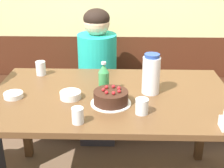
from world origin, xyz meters
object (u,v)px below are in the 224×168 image
soju_bottle (104,78)px  bowl_rice_small (71,95)px  glass_water_tall (78,115)px  birthday_cake (112,98)px  water_pitcher (151,74)px  glass_tumbler_short (41,68)px  person_grey_tee (98,80)px  bench_seat (114,107)px  bowl_soup_white (13,95)px  glass_shot_small (142,106)px

soju_bottle → bowl_rice_small: bearing=-154.3°
glass_water_tall → soju_bottle: bearing=73.4°
birthday_cake → water_pitcher: size_ratio=0.94×
soju_bottle → glass_tumbler_short: bearing=148.5°
glass_water_tall → water_pitcher: bearing=43.6°
person_grey_tee → bench_seat: bearing=130.4°
bowl_soup_white → bench_seat: bearing=56.1°
bench_seat → glass_water_tall: 1.32m
birthday_cake → water_pitcher: bearing=34.2°
bowl_soup_white → bowl_rice_small: (0.35, -0.00, 0.01)m
water_pitcher → bowl_soup_white: bearing=-173.6°
birthday_cake → person_grey_tee: person_grey_tee is taller
bowl_soup_white → person_grey_tee: 0.92m
water_pitcher → birthday_cake: bearing=-145.8°
soju_bottle → person_grey_tee: 0.74m
bench_seat → glass_shot_small: glass_shot_small is taller
bowl_soup_white → glass_shot_small: (0.77, -0.18, 0.03)m
birthday_cake → glass_water_tall: size_ratio=2.76×
bowl_rice_small → glass_shot_small: glass_shot_small is taller
bench_seat → glass_tumbler_short: bearing=-135.4°
water_pitcher → glass_tumbler_short: water_pitcher is taller
water_pitcher → bowl_rice_small: (-0.49, -0.10, -0.10)m
glass_shot_small → person_grey_tee: bearing=108.2°
soju_bottle → bowl_soup_white: size_ratio=1.72×
glass_tumbler_short → bench_seat: bearing=44.6°
birthday_cake → bench_seat: bearing=90.3°
bowl_soup_white → bowl_rice_small: size_ratio=0.91×
water_pitcher → soju_bottle: size_ratio=1.27×
glass_shot_small → glass_water_tall: bearing=-161.6°
bench_seat → bowl_soup_white: (-0.59, -0.89, 0.54)m
bench_seat → glass_water_tall: (-0.16, -1.18, 0.56)m
birthday_cake → glass_water_tall: (-0.17, -0.22, 0.00)m
bench_seat → soju_bottle: size_ratio=11.91×
bowl_rice_small → bench_seat: bearing=74.5°
soju_bottle → bowl_soup_white: (-0.55, -0.09, -0.08)m
soju_bottle → glass_shot_small: (0.22, -0.27, -0.05)m
bowl_rice_small → person_grey_tee: person_grey_tee is taller
glass_water_tall → person_grey_tee: bearing=88.7°
birthday_cake → bowl_rice_small: 0.26m
bench_seat → bowl_rice_small: bearing=-105.5°
glass_tumbler_short → person_grey_tee: size_ratio=0.09×
glass_water_tall → glass_shot_small: same height
bowl_soup_white → glass_shot_small: 0.79m
soju_bottle → bowl_rice_small: soju_bottle is taller
person_grey_tee → glass_shot_small: bearing=18.2°
bowl_soup_white → bowl_rice_small: bowl_rice_small is taller
bench_seat → glass_tumbler_short: glass_tumbler_short is taller
bench_seat → glass_water_tall: size_ratio=27.79×
soju_bottle → bowl_rice_small: 0.23m
water_pitcher → bowl_soup_white: size_ratio=2.18×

